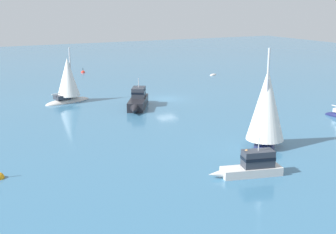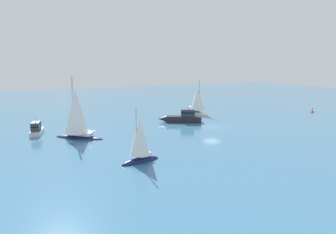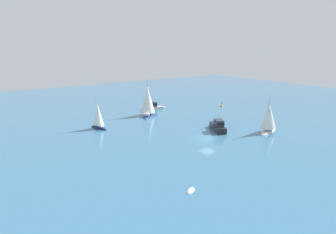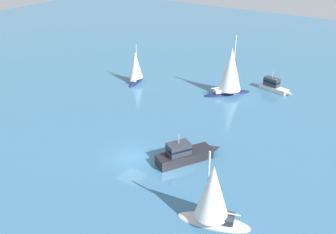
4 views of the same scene
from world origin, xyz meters
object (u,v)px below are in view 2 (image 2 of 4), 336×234
object	(u,v)px
mooring_buoy	(312,112)
motor_cruiser	(183,117)
channel_buoy	(71,114)
sloop	(76,115)
yacht	(140,142)
launch	(37,129)
sailboat	(197,102)

from	to	relation	value
mooring_buoy	motor_cruiser	bearing A→B (deg)	-3.21
channel_buoy	sloop	bearing A→B (deg)	82.83
sloop	yacht	world-z (taller)	sloop
yacht	channel_buoy	world-z (taller)	yacht
launch	channel_buoy	bearing A→B (deg)	-10.42
sloop	launch	world-z (taller)	sloop
launch	motor_cruiser	world-z (taller)	motor_cruiser
sailboat	mooring_buoy	bearing A→B (deg)	52.29
yacht	launch	bearing A→B (deg)	-79.01
channel_buoy	mooring_buoy	world-z (taller)	channel_buoy
sailboat	launch	bearing A→B (deg)	-96.55
motor_cruiser	sailboat	xyz separation A→B (m)	(-6.70, -6.63, 1.52)
sloop	sailboat	xyz separation A→B (m)	(-25.31, -10.75, -0.85)
mooring_buoy	sloop	bearing A→B (deg)	3.00
sloop	mooring_buoy	xyz separation A→B (m)	(-47.66, -2.50, -3.21)
sloop	motor_cruiser	size ratio (longest dim) A/B	1.26
motor_cruiser	sailboat	size ratio (longest dim) A/B	0.99
motor_cruiser	sailboat	world-z (taller)	sailboat
launch	channel_buoy	xyz separation A→B (m)	(-7.60, -16.66, -0.76)
motor_cruiser	yacht	world-z (taller)	yacht
motor_cruiser	sailboat	distance (m)	9.55
sloop	motor_cruiser	world-z (taller)	sloop
sloop	sailboat	distance (m)	27.51
motor_cruiser	channel_buoy	size ratio (longest dim) A/B	4.33
yacht	mooring_buoy	xyz separation A→B (m)	(-43.71, -16.52, -2.19)
launch	yacht	size ratio (longest dim) A/B	0.86
sloop	yacht	xyz separation A→B (m)	(-3.95, 14.03, -1.02)
yacht	sailboat	world-z (taller)	sailboat
launch	motor_cruiser	size ratio (longest dim) A/B	0.77
launch	sailboat	xyz separation A→B (m)	(-30.19, -5.80, 1.60)
sloop	channel_buoy	distance (m)	22.02
launch	channel_buoy	world-z (taller)	launch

